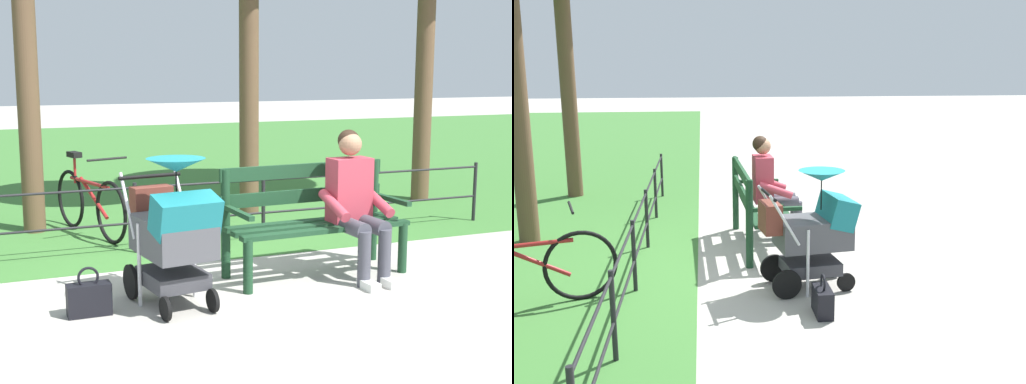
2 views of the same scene
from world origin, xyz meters
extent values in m
plane|color=#ADA89E|center=(0.00, 0.00, 0.00)|extent=(60.00, 60.00, 0.00)
cube|color=#193D23|center=(-0.61, -0.18, 0.45)|extent=(1.60, 0.17, 0.04)
cube|color=#193D23|center=(-0.62, 0.00, 0.45)|extent=(1.60, 0.17, 0.04)
cube|color=#193D23|center=(-0.62, 0.18, 0.45)|extent=(1.60, 0.17, 0.04)
cube|color=#193D23|center=(-0.61, -0.28, 0.67)|extent=(1.60, 0.10, 0.12)
cube|color=#193D23|center=(-0.61, -0.28, 0.90)|extent=(1.60, 0.10, 0.12)
cylinder|color=#193D23|center=(-1.37, 0.17, 0.23)|extent=(0.08, 0.08, 0.45)
cylinder|color=#193D23|center=(-1.35, -0.31, 0.47)|extent=(0.08, 0.08, 0.95)
cube|color=#193D23|center=(-1.37, -0.03, 0.63)|extent=(0.07, 0.56, 0.04)
cylinder|color=#193D23|center=(0.12, 0.23, 0.23)|extent=(0.08, 0.08, 0.45)
cylinder|color=#193D23|center=(0.14, -0.25, 0.47)|extent=(0.08, 0.08, 0.95)
cube|color=#193D23|center=(0.13, 0.03, 0.63)|extent=(0.07, 0.56, 0.04)
cylinder|color=#42424C|center=(-1.03, 0.22, 0.47)|extent=(0.16, 0.41, 0.14)
cylinder|color=#42424C|center=(-0.83, 0.22, 0.47)|extent=(0.16, 0.41, 0.14)
cylinder|color=#42424C|center=(-1.03, 0.42, 0.24)|extent=(0.11, 0.11, 0.47)
cylinder|color=#42424C|center=(-0.83, 0.42, 0.24)|extent=(0.11, 0.11, 0.47)
cube|color=silver|center=(-1.04, 0.50, 0.04)|extent=(0.11, 0.22, 0.07)
cube|color=silver|center=(-0.84, 0.50, 0.04)|extent=(0.11, 0.22, 0.07)
cube|color=#B23847|center=(-0.92, 0.00, 0.75)|extent=(0.37, 0.23, 0.56)
cylinder|color=#B23847|center=(-1.14, 0.11, 0.65)|extent=(0.11, 0.43, 0.23)
cylinder|color=#B23847|center=(-0.70, 0.13, 0.65)|extent=(0.11, 0.43, 0.23)
sphere|color=#A37556|center=(-0.92, 0.00, 1.15)|extent=(0.20, 0.20, 0.20)
sphere|color=black|center=(-0.92, -0.03, 1.18)|extent=(0.19, 0.19, 0.19)
cylinder|color=black|center=(0.58, -0.04, 0.14)|extent=(0.07, 0.28, 0.28)
cylinder|color=black|center=(1.03, 0.02, 0.14)|extent=(0.07, 0.28, 0.28)
cylinder|color=black|center=(0.53, 0.56, 0.09)|extent=(0.06, 0.18, 0.18)
cylinder|color=black|center=(0.91, 0.61, 0.09)|extent=(0.06, 0.18, 0.18)
cube|color=#38383D|center=(0.76, 0.29, 0.22)|extent=(0.49, 0.57, 0.12)
cylinder|color=silver|center=(0.55, 0.16, 0.33)|extent=(0.03, 0.03, 0.65)
cylinder|color=silver|center=(1.01, 0.22, 0.33)|extent=(0.03, 0.03, 0.65)
cube|color=#47474C|center=(0.76, 0.31, 0.55)|extent=(0.55, 0.74, 0.28)
cube|color=#19727A|center=(0.73, 0.55, 0.75)|extent=(0.52, 0.37, 0.33)
cylinder|color=black|center=(0.82, -0.13, 0.95)|extent=(0.52, 0.10, 0.03)
cylinder|color=silver|center=(0.58, -0.06, 0.75)|extent=(0.07, 0.30, 0.49)
cylinder|color=silver|center=(1.04, 0.00, 0.75)|extent=(0.07, 0.30, 0.49)
cone|color=#19727A|center=(0.75, 0.39, 1.10)|extent=(0.50, 0.50, 0.10)
cylinder|color=black|center=(0.75, 0.39, 0.92)|extent=(0.01, 0.01, 0.30)
cube|color=brown|center=(0.82, -0.11, 0.73)|extent=(0.34, 0.20, 0.28)
cube|color=black|center=(1.40, 0.28, 0.12)|extent=(0.32, 0.14, 0.24)
torus|color=black|center=(1.40, 0.28, 0.29)|extent=(0.16, 0.02, 0.16)
cylinder|color=black|center=(-3.38, -1.39, 0.35)|extent=(0.04, 0.04, 0.70)
cylinder|color=black|center=(-2.03, -1.39, 0.35)|extent=(0.04, 0.04, 0.70)
cylinder|color=black|center=(-0.68, -1.39, 0.35)|extent=(0.04, 0.04, 0.70)
cylinder|color=black|center=(0.68, -1.39, 0.35)|extent=(0.04, 0.04, 0.70)
cylinder|color=black|center=(2.03, -1.39, 0.35)|extent=(0.04, 0.04, 0.70)
cylinder|color=black|center=(0.00, -1.39, 0.65)|extent=(6.77, 0.02, 0.02)
cylinder|color=black|center=(0.00, -1.39, 0.30)|extent=(6.77, 0.02, 0.02)
cylinder|color=brown|center=(-3.59, -2.80, 1.78)|extent=(0.24, 0.24, 3.56)
cylinder|color=brown|center=(-1.08, -2.84, 1.68)|extent=(0.24, 0.24, 3.36)
torus|color=black|center=(0.83, -1.85, 0.33)|extent=(0.22, 0.65, 0.66)
cylinder|color=maroon|center=(0.97, -2.33, 0.58)|extent=(0.29, 0.88, 0.04)
cylinder|color=maroon|center=(0.94, -2.23, 0.43)|extent=(0.21, 0.61, 0.38)
cylinder|color=black|center=(0.84, -1.90, 0.88)|extent=(0.43, 0.15, 0.02)
camera|label=1|loc=(2.17, 5.50, 1.81)|focal=50.94mm
camera|label=2|loc=(6.09, -0.71, 2.15)|focal=41.40mm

